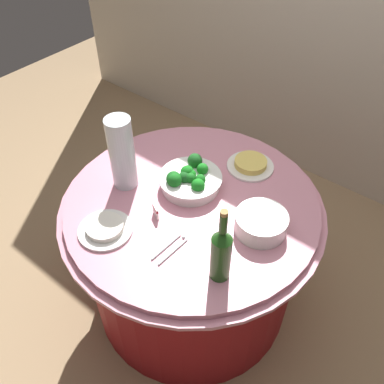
{
  "coord_description": "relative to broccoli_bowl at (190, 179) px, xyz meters",
  "views": [
    {
      "loc": [
        0.77,
        -0.98,
        2.0
      ],
      "look_at": [
        0.0,
        0.0,
        0.79
      ],
      "focal_mm": 38.29,
      "sensor_mm": 36.0,
      "label": 1
    }
  ],
  "objects": [
    {
      "name": "decorative_fruit_vase",
      "position": [
        -0.24,
        -0.16,
        0.11
      ],
      "size": [
        0.11,
        0.11,
        0.34
      ],
      "color": "silver",
      "rests_on": "buffet_table"
    },
    {
      "name": "serving_tongs",
      "position": [
        0.16,
        -0.32,
        -0.04
      ],
      "size": [
        0.05,
        0.17,
        0.01
      ],
      "color": "silver",
      "rests_on": "buffet_table"
    },
    {
      "name": "label_placard_front",
      "position": [
        0.0,
        -0.22,
        -0.02
      ],
      "size": [
        0.05,
        0.03,
        0.05
      ],
      "color": "white",
      "rests_on": "buffet_table"
    },
    {
      "name": "food_plate_noodles",
      "position": [
        0.14,
        0.28,
        -0.03
      ],
      "size": [
        0.22,
        0.22,
        0.04
      ],
      "color": "white",
      "rests_on": "buffet_table"
    },
    {
      "name": "ground_plane",
      "position": [
        0.06,
        -0.06,
        -0.79
      ],
      "size": [
        6.0,
        6.0,
        0.0
      ],
      "primitive_type": "plane",
      "color": "#9E7F5B"
    },
    {
      "name": "plate_stack",
      "position": [
        0.38,
        -0.02,
        -0.01
      ],
      "size": [
        0.21,
        0.21,
        0.08
      ],
      "color": "white",
      "rests_on": "buffet_table"
    },
    {
      "name": "buffet_table",
      "position": [
        0.06,
        -0.06,
        -0.41
      ],
      "size": [
        1.16,
        1.16,
        0.74
      ],
      "color": "maroon",
      "rests_on": "ground_plane"
    },
    {
      "name": "wine_bottle",
      "position": [
        0.37,
        -0.3,
        0.08
      ],
      "size": [
        0.07,
        0.07,
        0.34
      ],
      "color": "#204E1A",
      "rests_on": "buffet_table"
    },
    {
      "name": "food_plate_rice",
      "position": [
        -0.11,
        -0.41,
        -0.03
      ],
      "size": [
        0.22,
        0.22,
        0.04
      ],
      "color": "white",
      "rests_on": "buffet_table"
    },
    {
      "name": "broccoli_bowl",
      "position": [
        0.0,
        0.0,
        0.0
      ],
      "size": [
        0.28,
        0.28,
        0.12
      ],
      "color": "white",
      "rests_on": "buffet_table"
    }
  ]
}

